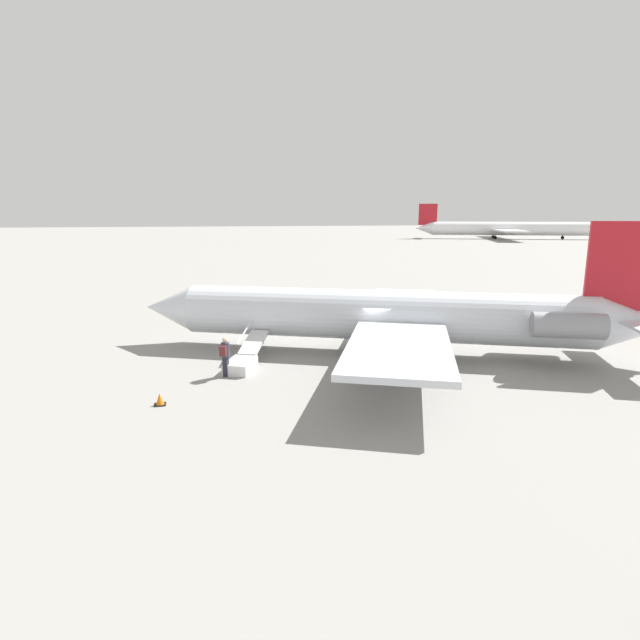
{
  "coord_description": "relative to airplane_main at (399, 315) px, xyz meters",
  "views": [
    {
      "loc": [
        9.12,
        22.99,
        6.87
      ],
      "look_at": [
        3.07,
        -0.54,
        1.76
      ],
      "focal_mm": 28.0,
      "sensor_mm": 36.0,
      "label": 1
    }
  ],
  "objects": [
    {
      "name": "ground_plane",
      "position": [
        0.79,
        -0.37,
        -1.98
      ],
      "size": [
        600.0,
        600.0,
        0.0
      ],
      "primitive_type": "plane",
      "color": "gray"
    },
    {
      "name": "airplane_main",
      "position": [
        0.0,
        0.0,
        0.0
      ],
      "size": [
        24.76,
        19.3,
        6.62
      ],
      "rotation": [
        0.0,
        0.0,
        -0.43
      ],
      "color": "silver",
      "rests_on": "ground"
    },
    {
      "name": "airplane_taxiing_distant",
      "position": [
        -80.63,
        -108.11,
        1.06
      ],
      "size": [
        51.23,
        40.64,
        10.25
      ],
      "rotation": [
        0.0,
        0.0,
        2.73
      ],
      "color": "white",
      "rests_on": "ground"
    },
    {
      "name": "boarding_stairs",
      "position": [
        7.86,
        0.55,
        -1.61
      ],
      "size": [
        2.6,
        4.07,
        1.66
      ],
      "rotation": [
        0.0,
        0.0,
        -2.0
      ],
      "color": "silver",
      "rests_on": "ground"
    },
    {
      "name": "passenger",
      "position": [
        8.71,
        1.53,
        -0.98
      ],
      "size": [
        0.46,
        0.57,
        1.74
      ],
      "rotation": [
        0.0,
        0.0,
        -2.0
      ],
      "color": "#23232D",
      "rests_on": "ground"
    },
    {
      "name": "traffic_cone_near_stairs",
      "position": [
        11.31,
        4.31,
        -1.78
      ],
      "size": [
        0.41,
        0.41,
        0.45
      ],
      "color": "black",
      "rests_on": "ground"
    }
  ]
}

